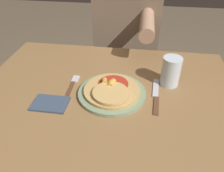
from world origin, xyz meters
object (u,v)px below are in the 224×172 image
object	(u,v)px
drinking_glass	(171,71)
knife	(156,96)
dining_table	(104,125)
fork	(72,86)
person_diner	(127,39)
plate	(112,93)
pizza	(112,90)

from	to	relation	value
drinking_glass	knife	bearing A→B (deg)	-119.72
dining_table	fork	size ratio (longest dim) A/B	5.91
knife	person_diner	distance (m)	0.65
dining_table	drinking_glass	distance (m)	0.34
plate	fork	size ratio (longest dim) A/B	1.48
pizza	knife	bearing A→B (deg)	5.21
knife	person_diner	xyz separation A→B (m)	(-0.17, 0.63, -0.05)
drinking_glass	fork	bearing A→B (deg)	-169.06
drinking_glass	dining_table	bearing A→B (deg)	-147.54
fork	knife	xyz separation A→B (m)	(0.34, -0.02, 0.00)
fork	plate	bearing A→B (deg)	-9.41
fork	drinking_glass	world-z (taller)	drinking_glass
dining_table	fork	distance (m)	0.20
fork	knife	bearing A→B (deg)	-2.99
dining_table	fork	xyz separation A→B (m)	(-0.14, 0.08, 0.12)
plate	drinking_glass	bearing A→B (deg)	25.00
knife	person_diner	world-z (taller)	person_diner
dining_table	pizza	xyz separation A→B (m)	(0.03, 0.05, 0.14)
dining_table	knife	xyz separation A→B (m)	(0.19, 0.06, 0.12)
person_diner	dining_table	bearing A→B (deg)	-92.36
plate	knife	size ratio (longest dim) A/B	1.18
pizza	fork	bearing A→B (deg)	168.89
dining_table	plate	world-z (taller)	plate
dining_table	fork	world-z (taller)	fork
dining_table	pizza	world-z (taller)	pizza
plate	fork	distance (m)	0.17
fork	dining_table	bearing A→B (deg)	-29.83
fork	drinking_glass	distance (m)	0.40
knife	pizza	bearing A→B (deg)	-174.79
fork	drinking_glass	xyz separation A→B (m)	(0.39, 0.08, 0.06)
knife	dining_table	bearing A→B (deg)	-161.68
pizza	knife	world-z (taller)	pizza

